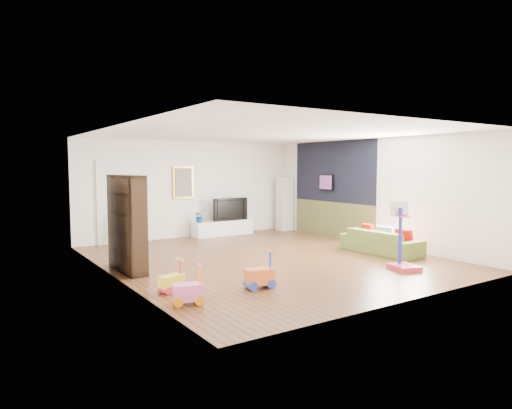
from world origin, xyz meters
TOP-DOWN VIEW (x-y plane):
  - floor at (0.00, 0.00)m, footprint 6.50×7.50m
  - ceiling at (0.00, 0.00)m, footprint 6.50×7.50m
  - wall_back at (0.00, 3.75)m, footprint 6.50×0.00m
  - wall_front at (0.00, -3.75)m, footprint 6.50×0.00m
  - wall_left at (-3.25, 0.00)m, footprint 0.00×7.50m
  - wall_right at (3.25, 0.00)m, footprint 0.00×7.50m
  - navy_accent at (3.23, 1.40)m, footprint 0.01×3.20m
  - olive_wainscot at (3.23, 1.40)m, footprint 0.01×3.20m
  - doorway at (-1.90, 3.71)m, footprint 1.45×0.06m
  - painting_back at (-0.25, 3.71)m, footprint 0.62×0.06m
  - artwork_right at (3.17, 1.60)m, footprint 0.04×0.56m
  - media_console at (0.86, 3.45)m, footprint 1.83×0.49m
  - tall_cabinet at (2.99, 3.31)m, footprint 0.41×0.41m
  - bookshelf at (-2.91, 0.43)m, footprint 0.38×1.27m
  - sofa at (2.52, -1.00)m, footprint 0.81×1.92m
  - basketball_hoop at (1.59, -2.38)m, footprint 0.60×0.66m
  - ride_on_yellow at (-2.78, -1.37)m, footprint 0.43×0.32m
  - ride_on_orange at (-1.48, -1.93)m, footprint 0.50×0.36m
  - ride_on_pink at (-2.84, -2.10)m, footprint 0.48×0.37m
  - child at (-2.12, 3.46)m, footprint 0.35×0.34m
  - tv at (1.07, 3.48)m, footprint 1.15×0.19m
  - vase_plant at (0.11, 3.45)m, footprint 0.35×0.31m
  - pillow_left at (2.66, -1.53)m, footprint 0.13×0.38m
  - pillow_center at (2.68, -0.98)m, footprint 0.20×0.39m
  - pillow_right at (2.72, -0.44)m, footprint 0.15×0.37m

SIDE VIEW (x-z plane):
  - floor at x=0.00m, z-range 0.00..0.00m
  - media_console at x=0.86m, z-range 0.00..0.42m
  - ride_on_yellow at x=-2.78m, z-range 0.00..0.51m
  - sofa at x=2.52m, z-range 0.00..0.55m
  - ride_on_pink at x=-2.84m, z-range 0.00..0.57m
  - ride_on_orange at x=-1.48m, z-range 0.00..0.61m
  - child at x=-2.12m, z-range 0.00..0.82m
  - pillow_left at x=2.66m, z-range 0.25..0.62m
  - pillow_center at x=2.68m, z-range 0.25..0.62m
  - pillow_right at x=2.72m, z-range 0.26..0.61m
  - olive_wainscot at x=3.23m, z-range 0.00..1.00m
  - vase_plant at x=0.11m, z-range 0.42..0.79m
  - basketball_hoop at x=1.59m, z-range 0.00..1.33m
  - tv at x=1.07m, z-range 0.42..1.08m
  - tall_cabinet at x=2.99m, z-range 0.00..1.69m
  - bookshelf at x=-2.91m, z-range 0.00..1.84m
  - doorway at x=-1.90m, z-range 0.00..2.10m
  - wall_back at x=0.00m, z-range 0.00..2.70m
  - wall_front at x=0.00m, z-range 0.00..2.70m
  - wall_left at x=-3.25m, z-range 0.00..2.70m
  - wall_right at x=3.25m, z-range 0.00..2.70m
  - artwork_right at x=3.17m, z-range 1.32..1.78m
  - painting_back at x=-0.25m, z-range 1.09..2.01m
  - navy_accent at x=3.23m, z-range 1.00..2.70m
  - ceiling at x=0.00m, z-range 2.70..2.70m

